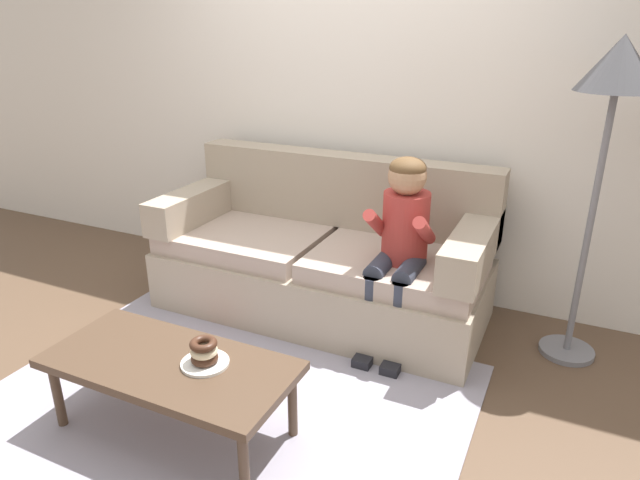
% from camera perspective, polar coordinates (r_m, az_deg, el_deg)
% --- Properties ---
extents(ground, '(10.00, 10.00, 0.00)m').
position_cam_1_polar(ground, '(3.12, -6.83, -13.44)').
color(ground, brown).
extents(wall_back, '(8.00, 0.10, 2.80)m').
position_cam_1_polar(wall_back, '(3.83, 3.71, 15.81)').
color(wall_back, silver).
rests_on(wall_back, ground).
extents(area_rug, '(2.33, 1.73, 0.01)m').
position_cam_1_polar(area_rug, '(2.95, -9.48, -15.79)').
color(area_rug, '#9993A3').
rests_on(area_rug, ground).
extents(couch, '(2.06, 0.90, 0.97)m').
position_cam_1_polar(couch, '(3.59, 0.41, -1.95)').
color(couch, tan).
rests_on(couch, ground).
extents(coffee_table, '(1.13, 0.52, 0.38)m').
position_cam_1_polar(coffee_table, '(2.62, -15.05, -12.49)').
color(coffee_table, '#4C3828').
rests_on(coffee_table, ground).
extents(person_child, '(0.34, 0.58, 1.10)m').
position_cam_1_polar(person_child, '(3.10, 8.24, 0.37)').
color(person_child, '#AD3833').
rests_on(person_child, ground).
extents(plate, '(0.21, 0.21, 0.01)m').
position_cam_1_polar(plate, '(2.54, -11.63, -12.18)').
color(plate, white).
rests_on(plate, coffee_table).
extents(donut, '(0.13, 0.13, 0.04)m').
position_cam_1_polar(donut, '(2.52, -11.68, -11.70)').
color(donut, '#422619').
rests_on(donut, plate).
extents(donut_second, '(0.15, 0.15, 0.04)m').
position_cam_1_polar(donut_second, '(2.50, -11.74, -11.01)').
color(donut_second, beige).
rests_on(donut_second, donut).
extents(donut_third, '(0.14, 0.14, 0.04)m').
position_cam_1_polar(donut_third, '(2.49, -11.80, -10.31)').
color(donut_third, '#422619').
rests_on(donut_third, donut_second).
extents(toy_controller, '(0.23, 0.09, 0.05)m').
position_cam_1_polar(toy_controller, '(3.40, -12.65, -10.14)').
color(toy_controller, red).
rests_on(toy_controller, ground).
extents(floor_lamp, '(0.39, 0.39, 1.72)m').
position_cam_1_polar(floor_lamp, '(3.10, 27.86, 13.18)').
color(floor_lamp, slate).
rests_on(floor_lamp, ground).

